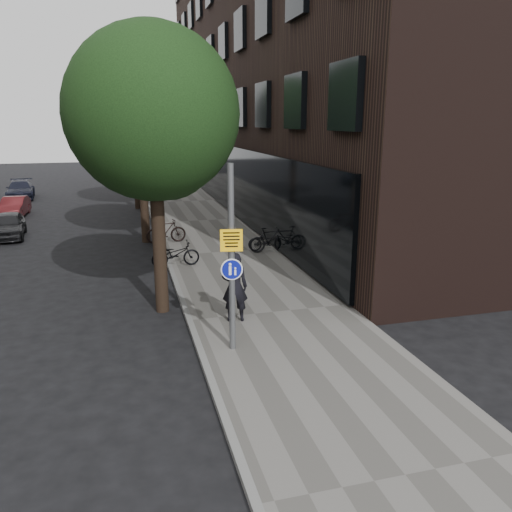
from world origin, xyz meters
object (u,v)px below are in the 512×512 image
object	(u,v)px
parked_bike_facade_near	(268,241)
parked_car_near	(8,225)
signpost	(232,259)
pedestrian	(235,287)

from	to	relation	value
parked_bike_facade_near	parked_car_near	distance (m)	12.01
parked_car_near	parked_bike_facade_near	bearing A→B (deg)	-34.39
signpost	parked_car_near	xyz separation A→B (m)	(-7.28, 14.03, -1.65)
pedestrian	parked_car_near	xyz separation A→B (m)	(-7.69, 12.44, -0.45)
pedestrian	parked_car_near	bearing A→B (deg)	-47.12
signpost	parked_car_near	bearing A→B (deg)	127.87
pedestrian	signpost	bearing A→B (deg)	86.59
pedestrian	parked_bike_facade_near	size ratio (longest dim) A/B	1.17
pedestrian	parked_bike_facade_near	distance (m)	7.25
signpost	parked_bike_facade_near	xyz separation A→B (m)	(3.25, 8.25, -1.69)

